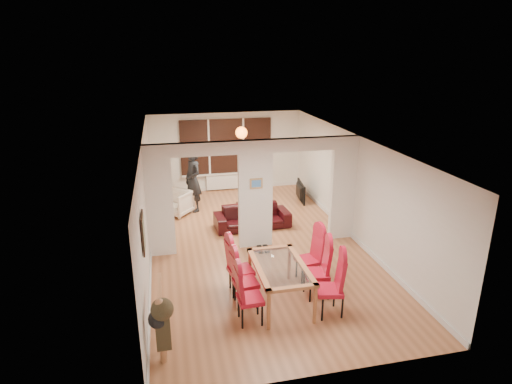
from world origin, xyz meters
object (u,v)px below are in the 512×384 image
object	(u,v)px
dining_chair_la	(250,295)
television	(298,191)
dining_chair_rc	(308,256)
coffee_table	(253,207)
person	(193,180)
dining_table	(280,284)
bottle	(259,198)
dining_chair_rb	(317,270)
bowl	(250,204)
dining_chair_ra	(330,286)
sofa	(252,217)
dining_chair_lb	(246,279)
dining_chair_lc	(241,266)
armchair	(176,203)

from	to	relation	value
dining_chair_la	television	size ratio (longest dim) A/B	1.03
dining_chair_rc	television	world-z (taller)	dining_chair_rc
coffee_table	person	bearing A→B (deg)	167.41
dining_chair_la	dining_chair_rc	xyz separation A→B (m)	(1.43, 1.09, 0.03)
person	television	distance (m)	3.32
dining_table	television	world-z (taller)	dining_table
person	bottle	distance (m)	2.00
person	dining_chair_rb	bearing A→B (deg)	-3.30
television	bowl	world-z (taller)	television
dining_chair_la	bowl	world-z (taller)	dining_chair_la
dining_table	dining_chair_rc	world-z (taller)	dining_chair_rc
coffee_table	dining_chair_ra	bearing A→B (deg)	-87.69
bowl	dining_chair_rc	bearing A→B (deg)	-85.22
dining_chair_rb	television	distance (m)	5.50
dining_chair_rc	person	xyz separation A→B (m)	(-1.94, 4.61, 0.37)
dining_chair_ra	dining_chair_rb	size ratio (longest dim) A/B	1.01
sofa	coffee_table	bearing A→B (deg)	73.60
dining_chair_la	person	distance (m)	5.73
dining_chair_lb	bowl	distance (m)	4.83
dining_table	dining_chair_rb	size ratio (longest dim) A/B	1.47
dining_chair_la	bottle	xyz separation A→B (m)	(1.38, 5.35, -0.16)
dining_chair_lc	coffee_table	distance (m)	4.53
person	coffee_table	xyz separation A→B (m)	(1.70, -0.38, -0.82)
sofa	bowl	bearing A→B (deg)	78.25
person	bowl	distance (m)	1.79
dining_chair_rc	bottle	distance (m)	4.27
dining_chair_rb	person	size ratio (longest dim) A/B	0.60
dining_chair_lc	coffee_table	world-z (taller)	dining_chair_lc
dining_chair_lc	armchair	distance (m)	4.64
dining_chair_la	dining_chair_ra	world-z (taller)	dining_chair_ra
dining_chair_lb	sofa	world-z (taller)	dining_chair_lb
sofa	person	distance (m)	2.23
dining_chair_rc	television	bearing A→B (deg)	64.35
dining_chair_lb	bowl	bearing A→B (deg)	70.32
armchair	person	xyz separation A→B (m)	(0.52, 0.21, 0.57)
dining_chair_lc	dining_chair_rb	bearing A→B (deg)	-26.89
dining_chair_ra	bottle	size ratio (longest dim) A/B	3.76
dining_chair_ra	person	world-z (taller)	person
television	dining_chair_lb	bearing A→B (deg)	159.71
dining_chair_la	sofa	size ratio (longest dim) A/B	0.53
dining_chair_lc	person	world-z (taller)	person
armchair	television	world-z (taller)	armchair
dining_chair_rc	bowl	bearing A→B (deg)	84.58
dining_chair_rc	coffee_table	world-z (taller)	dining_chair_rc
dining_chair_lc	dining_chair_rc	size ratio (longest dim) A/B	1.00
bottle	dining_table	bearing A→B (deg)	-98.36
dining_chair_rb	bottle	size ratio (longest dim) A/B	3.71
coffee_table	bottle	size ratio (longest dim) A/B	3.16
sofa	dining_chair_ra	bearing A→B (deg)	-86.07
dining_chair_rb	bowl	distance (m)	4.72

